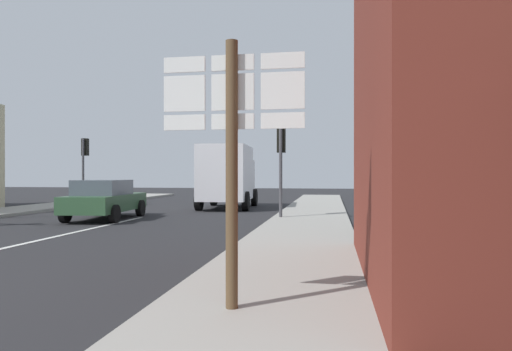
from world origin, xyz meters
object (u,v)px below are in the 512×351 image
sedan_far (105,199)px  delivery_truck (228,175)px  route_sign_post (232,145)px  traffic_light_far_left (85,156)px  traffic_light_near_right (281,152)px

sedan_far → delivery_truck: size_ratio=0.85×
route_sign_post → traffic_light_far_left: traffic_light_far_left is taller
route_sign_post → traffic_light_far_left: bearing=125.0°
delivery_truck → route_sign_post: (3.94, -16.60, 0.35)m
sedan_far → traffic_light_far_left: (-4.42, 6.11, 1.88)m
delivery_truck → route_sign_post: size_ratio=1.60×
delivery_truck → traffic_light_far_left: (-7.71, 0.05, 0.99)m
sedan_far → route_sign_post: (7.22, -10.54, 1.24)m
traffic_light_far_left → traffic_light_near_right: traffic_light_far_left is taller
route_sign_post → delivery_truck: bearing=103.3°
sedan_far → traffic_light_far_left: 7.78m
route_sign_post → traffic_light_far_left: (-11.65, 16.65, 0.64)m
route_sign_post → traffic_light_near_right: size_ratio=0.95×
route_sign_post → traffic_light_near_right: (-0.69, 11.22, 0.49)m
sedan_far → route_sign_post: 12.84m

